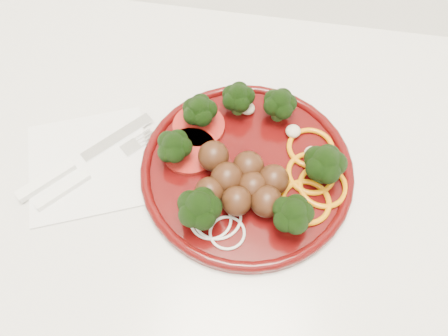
% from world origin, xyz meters
% --- Properties ---
extents(counter, '(2.40, 0.60, 0.90)m').
position_xyz_m(counter, '(0.00, 1.70, 0.45)').
color(counter, beige).
rests_on(counter, ground).
extents(plate, '(0.29, 0.29, 0.07)m').
position_xyz_m(plate, '(-0.03, 1.68, 0.92)').
color(plate, '#3C0606').
rests_on(plate, counter).
extents(napkin, '(0.22, 0.22, 0.00)m').
position_xyz_m(napkin, '(-0.25, 1.66, 0.90)').
color(napkin, white).
rests_on(napkin, counter).
extents(knife, '(0.15, 0.17, 0.01)m').
position_xyz_m(knife, '(-0.27, 1.65, 0.91)').
color(knife, silver).
rests_on(knife, napkin).
extents(fork, '(0.13, 0.15, 0.01)m').
position_xyz_m(fork, '(-0.25, 1.63, 0.91)').
color(fork, white).
rests_on(fork, napkin).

